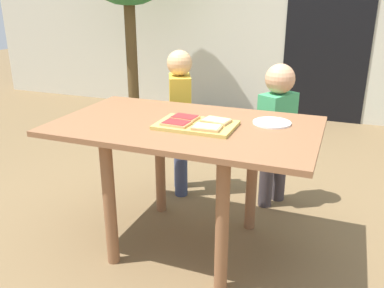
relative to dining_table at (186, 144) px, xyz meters
name	(u,v)px	position (x,y,z in m)	size (l,w,h in m)	color
ground_plane	(186,243)	(0.00, 0.00, -0.61)	(16.00, 16.00, 0.00)	brown
house_door	(328,30)	(0.50, 2.86, 0.39)	(0.90, 0.02, 2.00)	black
dining_table	(186,144)	(0.00, 0.00, 0.00)	(1.35, 0.80, 0.72)	brown
cutting_board	(196,125)	(0.07, -0.03, 0.12)	(0.39, 0.26, 0.02)	tan
pizza_slice_near_right	(207,127)	(0.15, -0.10, 0.14)	(0.14, 0.11, 0.02)	tan
pizza_slice_far_right	(216,121)	(0.16, 0.02, 0.14)	(0.15, 0.12, 0.02)	tan
pizza_slice_far_left	(185,118)	(-0.01, 0.02, 0.14)	(0.14, 0.11, 0.02)	tan
pizza_slice_near_left	(176,123)	(-0.01, -0.09, 0.14)	(0.14, 0.11, 0.02)	tan
plate_white_right	(272,123)	(0.42, 0.16, 0.12)	(0.20, 0.20, 0.01)	white
child_left	(180,114)	(-0.29, 0.61, -0.03)	(0.23, 0.28, 1.01)	#3C476B
child_right	(277,125)	(0.36, 0.67, -0.05)	(0.24, 0.28, 0.95)	#40383B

